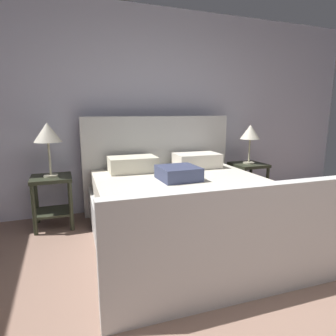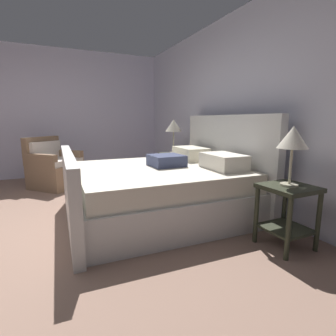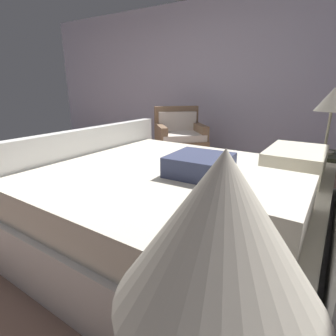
% 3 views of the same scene
% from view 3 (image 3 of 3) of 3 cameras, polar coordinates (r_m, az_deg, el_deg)
% --- Properties ---
extents(ground_plane, '(6.34, 6.19, 0.02)m').
position_cam_3_polar(ground_plane, '(3.38, -27.39, -6.06)').
color(ground_plane, '#896959').
extents(wall_side_left, '(0.12, 6.31, 2.66)m').
position_cam_3_polar(wall_side_left, '(5.50, 1.54, 18.43)').
color(wall_side_left, silver).
rests_on(wall_side_left, ground).
extents(bed, '(2.04, 2.21, 1.26)m').
position_cam_3_polar(bed, '(1.97, 3.49, -8.51)').
color(bed, silver).
rests_on(bed, ground).
extents(table_lamp_right, '(0.27, 0.27, 0.55)m').
position_cam_3_polar(table_lamp_right, '(0.34, 11.13, -15.50)').
color(table_lamp_right, '#B7B293').
rests_on(table_lamp_right, nightstand_right).
extents(nightstand_left, '(0.44, 0.44, 0.60)m').
position_cam_3_polar(nightstand_left, '(3.00, 29.98, -0.83)').
color(nightstand_left, '#2C3021').
rests_on(nightstand_left, ground).
extents(table_lamp_left, '(0.30, 0.30, 0.61)m').
position_cam_3_polar(table_lamp_left, '(2.89, 32.02, 12.15)').
color(table_lamp_left, '#B7B293').
rests_on(table_lamp_left, nightstand_left).
extents(armchair, '(1.02, 1.02, 0.90)m').
position_cam_3_polar(armchair, '(4.27, 2.51, 5.50)').
color(armchair, '#84664C').
rests_on(armchair, ground).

